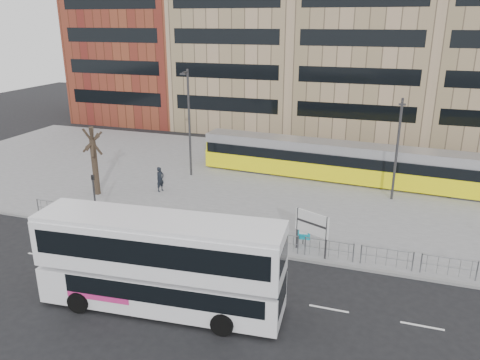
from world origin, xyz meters
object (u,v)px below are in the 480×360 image
(tram, at_px, (358,164))
(traffic_light_west, at_px, (94,192))
(lamp_post_west, at_px, (189,119))
(bare_tree, at_px, (91,124))
(pedestrian, at_px, (160,179))
(double_decker_bus, at_px, (160,261))
(lamp_post_east, at_px, (397,145))
(ad_panel, at_px, (304,230))
(station_sign, at_px, (312,225))

(tram, height_order, traffic_light_west, traffic_light_west)
(lamp_post_west, distance_m, bare_tree, 7.92)
(tram, distance_m, lamp_post_west, 13.99)
(traffic_light_west, bearing_deg, pedestrian, 82.20)
(lamp_post_west, bearing_deg, double_decker_bus, -69.69)
(lamp_post_west, distance_m, lamp_post_east, 16.12)
(lamp_post_east, relative_size, bare_tree, 1.04)
(ad_panel, xyz_separation_m, traffic_light_west, (-13.35, -0.91, 1.12))
(station_sign, distance_m, bare_tree, 17.70)
(traffic_light_west, distance_m, lamp_post_west, 11.01)
(lamp_post_west, bearing_deg, ad_panel, -39.99)
(tram, bearing_deg, pedestrian, -149.48)
(station_sign, height_order, traffic_light_west, traffic_light_west)
(tram, bearing_deg, traffic_light_west, -135.25)
(traffic_light_west, relative_size, lamp_post_west, 0.36)
(pedestrian, distance_m, lamp_post_east, 17.37)
(pedestrian, xyz_separation_m, traffic_light_west, (-1.36, -6.22, 1.03))
(double_decker_bus, distance_m, bare_tree, 16.28)
(pedestrian, distance_m, traffic_light_west, 6.45)
(double_decker_bus, bearing_deg, pedestrian, 113.39)
(pedestrian, distance_m, bare_tree, 6.38)
(lamp_post_east, bearing_deg, pedestrian, -167.20)
(lamp_post_west, height_order, bare_tree, lamp_post_west)
(double_decker_bus, height_order, pedestrian, double_decker_bus)
(bare_tree, bearing_deg, traffic_light_west, -55.93)
(pedestrian, distance_m, lamp_post_west, 5.72)
(tram, relative_size, pedestrian, 13.66)
(bare_tree, bearing_deg, station_sign, -14.22)
(bare_tree, bearing_deg, ad_panel, -11.47)
(double_decker_bus, bearing_deg, ad_panel, 54.03)
(pedestrian, height_order, lamp_post_west, lamp_post_west)
(ad_panel, height_order, bare_tree, bare_tree)
(station_sign, xyz_separation_m, lamp_post_east, (4.08, 10.07, 2.33))
(station_sign, xyz_separation_m, pedestrian, (-12.60, 6.28, -0.75))
(double_decker_bus, xyz_separation_m, station_sign, (5.51, 7.06, -0.53))
(double_decker_bus, relative_size, lamp_post_east, 1.53)
(lamp_post_west, bearing_deg, lamp_post_east, -1.68)
(station_sign, relative_size, lamp_post_west, 0.28)
(station_sign, height_order, lamp_post_east, lamp_post_east)
(pedestrian, bearing_deg, double_decker_bus, -132.95)
(pedestrian, xyz_separation_m, lamp_post_west, (0.58, 4.26, 3.78))
(station_sign, relative_size, lamp_post_east, 0.33)
(tram, xyz_separation_m, lamp_post_east, (2.75, -3.16, 2.50))
(double_decker_bus, height_order, tram, double_decker_bus)
(double_decker_bus, xyz_separation_m, traffic_light_west, (-8.45, 7.12, -0.25))
(station_sign, distance_m, traffic_light_west, 13.96)
(tram, xyz_separation_m, traffic_light_west, (-15.29, -13.17, 0.45))
(tram, relative_size, lamp_post_west, 2.98)
(station_sign, xyz_separation_m, bare_tree, (-16.80, 4.26, 3.60))
(pedestrian, bearing_deg, traffic_light_west, -173.28)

